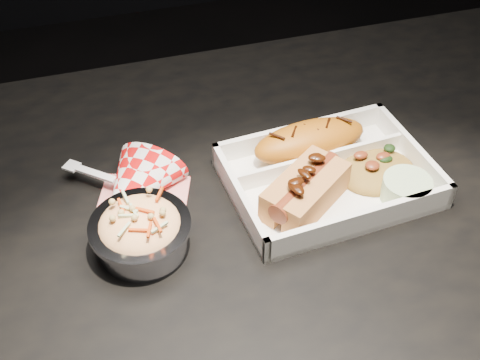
% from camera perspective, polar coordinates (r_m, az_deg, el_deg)
% --- Properties ---
extents(dining_table, '(1.20, 0.80, 0.75)m').
position_cam_1_polar(dining_table, '(0.80, 2.12, -8.53)').
color(dining_table, black).
rests_on(dining_table, ground).
extents(food_tray, '(0.26, 0.20, 0.04)m').
position_cam_1_polar(food_tray, '(0.77, 8.27, 0.08)').
color(food_tray, white).
rests_on(food_tray, dining_table).
extents(fried_pastry, '(0.16, 0.07, 0.05)m').
position_cam_1_polar(fried_pastry, '(0.80, 6.64, 3.74)').
color(fried_pastry, '#B05F11').
rests_on(fried_pastry, food_tray).
extents(hotdog, '(0.13, 0.11, 0.06)m').
position_cam_1_polar(hotdog, '(0.73, 6.25, -0.84)').
color(hotdog, '#BF7C41').
rests_on(hotdog, food_tray).
extents(fried_rice_mound, '(0.11, 0.09, 0.03)m').
position_cam_1_polar(fried_rice_mound, '(0.79, 12.97, 1.38)').
color(fried_rice_mound, olive).
rests_on(fried_rice_mound, food_tray).
extents(cupcake_liner, '(0.06, 0.06, 0.03)m').
position_cam_1_polar(cupcake_liner, '(0.76, 15.47, -0.87)').
color(cupcake_liner, '#B5D19E').
rests_on(cupcake_liner, food_tray).
extents(foil_coleslaw_cup, '(0.12, 0.12, 0.07)m').
position_cam_1_polar(foil_coleslaw_cup, '(0.69, -9.41, -4.71)').
color(foil_coleslaw_cup, silver).
rests_on(foil_coleslaw_cup, dining_table).
extents(napkin_fork, '(0.16, 0.15, 0.10)m').
position_cam_1_polar(napkin_fork, '(0.76, -10.15, -0.79)').
color(napkin_fork, red).
rests_on(napkin_fork, dining_table).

